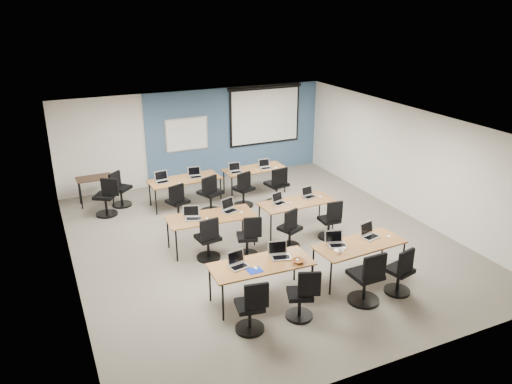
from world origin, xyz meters
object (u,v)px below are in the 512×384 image
projector_screen (265,112)px  spare_chair_a (120,192)px  laptop_0 (238,263)px  utility_table (95,181)px  laptop_7 (309,194)px  training_table_mid_left (211,218)px  training_table_mid_right (297,203)px  laptop_3 (369,233)px  laptop_4 (192,216)px  training_table_back_right (255,170)px  laptop_6 (279,201)px  task_chair_1 (302,299)px  laptop_10 (236,170)px  task_chair_2 (367,282)px  task_chair_6 (290,232)px  task_chair_10 (244,192)px  spare_chair_b (107,200)px  task_chair_9 (210,197)px  laptop_11 (265,166)px  training_table_back_left (185,180)px  task_chair_4 (208,242)px  task_chair_7 (330,223)px  task_chair_5 (249,240)px  laptop_1 (280,253)px  task_chair_0 (251,311)px  laptop_2 (336,242)px  laptop_9 (195,175)px  training_table_front_left (261,266)px  laptop_8 (162,179)px  task_chair_11 (277,189)px  laptop_5 (229,208)px

projector_screen → spare_chair_a: (-4.71, -1.06, -1.48)m
laptop_0 → utility_table: (-1.65, 5.82, -0.14)m
laptop_0 → laptop_7: (2.80, 2.33, -0.00)m
training_table_mid_left → training_table_mid_right: (2.10, -0.05, -0.00)m
laptop_3 → laptop_4: 3.70m
projector_screen → laptop_3: bearing=-97.0°
training_table_back_right → laptop_6: 2.57m
task_chair_1 → laptop_10: (1.12, 5.64, 0.40)m
training_table_mid_right → task_chair_2: task_chair_2 is taller
task_chair_6 → laptop_7: size_ratio=3.13×
task_chair_10 → spare_chair_b: spare_chair_b is taller
task_chair_9 → laptop_11: task_chair_9 is taller
training_table_back_left → utility_table: 2.38m
training_table_back_right → task_chair_1: bearing=-109.0°
task_chair_1 → task_chair_4: (-0.75, 2.61, 0.01)m
task_chair_4 → task_chair_7: size_ratio=1.04×
training_table_back_right → task_chair_5: task_chair_5 is taller
laptop_1 → task_chair_1: (-0.04, -0.92, -0.40)m
laptop_11 → spare_chair_b: 4.31m
laptop_7 → task_chair_10: 1.98m
training_table_back_right → task_chair_9: bearing=-155.0°
laptop_1 → task_chair_2: (1.24, -0.99, -0.36)m
laptop_6 → spare_chair_a: size_ratio=0.31×
task_chair_0 → task_chair_7: bearing=48.3°
laptop_0 → spare_chair_a: size_ratio=0.33×
laptop_2 → task_chair_5: laptop_2 is taller
laptop_9 → task_chair_0: bearing=-91.8°
task_chair_9 → training_table_front_left: bearing=-120.8°
spare_chair_a → laptop_9: bearing=-60.3°
laptop_1 → task_chair_9: size_ratio=0.34×
laptop_10 → utility_table: laptop_10 is taller
task_chair_1 → task_chair_7: bearing=69.8°
training_table_front_left → training_table_mid_right: (1.99, 2.28, -0.00)m
laptop_6 → task_chair_6: (-0.15, -0.84, -0.40)m
laptop_2 → laptop_8: (-2.11, 4.83, 0.00)m
training_table_back_right → laptop_2: size_ratio=5.05×
task_chair_9 → task_chair_11: (1.81, -0.15, -0.00)m
projector_screen → laptop_5: 5.11m
training_table_mid_left → laptop_2: size_ratio=5.53×
training_table_front_left → task_chair_7: 2.94m
laptop_3 → task_chair_9: 4.42m
task_chair_7 → laptop_11: (-0.09, 3.22, 0.40)m
laptop_1 → laptop_7: size_ratio=1.16×
task_chair_9 → spare_chair_b: (-2.41, 0.95, -0.02)m
laptop_0 → task_chair_2: size_ratio=0.32×
training_table_mid_left → laptop_8: (-0.40, 2.56, 0.11)m
laptop_5 → task_chair_7: laptop_5 is taller
training_table_mid_left → laptop_6: bearing=5.1°
task_chair_2 → laptop_4: size_ratio=3.02×
training_table_mid_left → task_chair_2: size_ratio=1.80×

